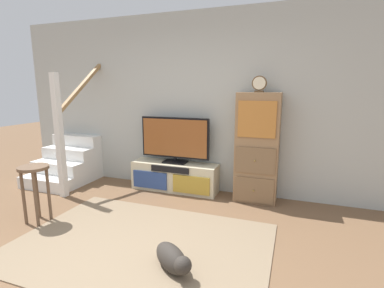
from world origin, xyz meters
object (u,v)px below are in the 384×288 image
at_px(desk_clock, 259,84).
at_px(dog, 173,259).
at_px(television, 175,139).
at_px(side_cabinet, 257,148).
at_px(bar_stool_near, 35,181).
at_px(media_console, 175,177).

height_order(desk_clock, dog, desk_clock).
distance_m(television, dog, 2.17).
bearing_deg(side_cabinet, desk_clock, -113.03).
bearing_deg(desk_clock, bar_stool_near, -146.73).
height_order(side_cabinet, bar_stool_near, side_cabinet).
xyz_separation_m(media_console, desk_clock, (1.24, -0.00, 1.42)).
xyz_separation_m(desk_clock, bar_stool_near, (-2.36, -1.55, -1.12)).
height_order(side_cabinet, desk_clock, desk_clock).
distance_m(media_console, desk_clock, 1.88).
bearing_deg(dog, desk_clock, 76.17).
relative_size(television, bar_stool_near, 1.58).
height_order(television, bar_stool_near, television).
bearing_deg(dog, side_cabinet, 76.10).
height_order(media_console, dog, media_console).
relative_size(television, side_cabinet, 0.71).
bearing_deg(dog, bar_stool_near, 170.46).
xyz_separation_m(television, side_cabinet, (1.25, -0.01, -0.06)).
relative_size(media_console, television, 1.24).
xyz_separation_m(side_cabinet, bar_stool_near, (-2.37, -1.56, -0.25)).
bearing_deg(bar_stool_near, television, 54.63).
xyz_separation_m(bar_stool_near, dog, (1.90, -0.32, -0.40)).
height_order(television, dog, television).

